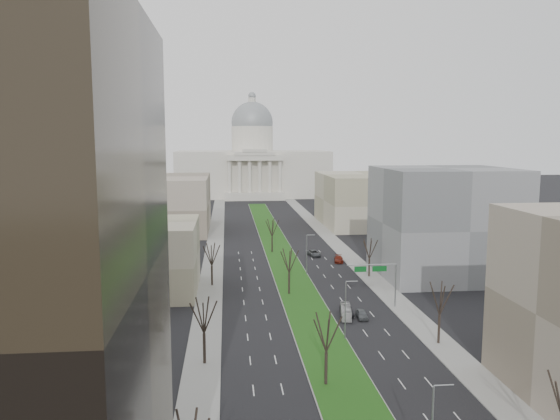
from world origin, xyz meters
TOP-DOWN VIEW (x-y plane):
  - ground at (0.00, 120.00)m, footprint 600.00×600.00m
  - median at (0.00, 118.99)m, footprint 8.00×222.03m
  - sidewalk_left at (-17.50, 95.00)m, footprint 5.00×330.00m
  - sidewalk_right at (17.50, 95.00)m, footprint 5.00×330.00m
  - capitol at (0.00, 269.59)m, footprint 80.00×46.00m
  - building_beige_left at (-33.00, 85.00)m, footprint 26.00×22.00m
  - building_grey_right at (34.00, 92.00)m, footprint 28.00×26.00m
  - building_far_left at (-35.00, 160.00)m, footprint 30.00×40.00m
  - building_far_right at (35.00, 165.00)m, footprint 30.00×40.00m
  - tree_left_mid at (-17.20, 48.00)m, footprint 5.40×5.40m
  - tree_left_far at (-17.20, 88.00)m, footprint 5.28×5.28m
  - tree_right_mid at (17.20, 52.00)m, footprint 5.52×5.52m
  - tree_right_far at (17.20, 92.00)m, footprint 5.04×5.04m
  - tree_median_a at (-2.00, 40.00)m, footprint 5.40×5.40m
  - tree_median_b at (-2.00, 80.00)m, footprint 5.40×5.40m
  - tree_median_c at (-2.00, 120.00)m, footprint 5.40×5.40m
  - streetlamp_median_b at (3.76, 55.00)m, footprint 1.90×0.20m
  - streetlamp_median_c at (3.76, 95.00)m, footprint 1.90×0.20m
  - mast_arm_signs at (13.49, 70.03)m, footprint 9.12×0.24m
  - car_grey_near at (8.71, 64.56)m, footprint 2.01×4.33m
  - car_black at (6.50, 66.45)m, footprint 1.65×4.61m
  - car_red at (13.50, 107.04)m, footprint 2.93×5.46m
  - car_grey_far at (8.50, 114.47)m, footprint 3.31×5.78m
  - box_van at (6.13, 65.45)m, footprint 2.78×7.17m

SIDE VIEW (x-z plane):
  - ground at x=0.00m, z-range 0.00..0.00m
  - sidewalk_left at x=-17.50m, z-range 0.00..0.15m
  - sidewalk_right at x=17.50m, z-range 0.00..0.15m
  - median at x=0.00m, z-range 0.00..0.20m
  - car_grey_near at x=8.71m, z-range 0.00..1.44m
  - car_red at x=13.50m, z-range 0.00..1.51m
  - car_black at x=6.50m, z-range 0.00..1.51m
  - car_grey_far at x=8.50m, z-range 0.00..1.52m
  - box_van at x=6.13m, z-range 0.00..1.95m
  - streetlamp_median_b at x=3.76m, z-range 0.23..9.39m
  - streetlamp_median_c at x=3.76m, z-range 0.23..9.39m
  - mast_arm_signs at x=13.49m, z-range 2.06..10.15m
  - tree_right_far at x=17.20m, z-range 1.99..11.07m
  - tree_left_far at x=-17.20m, z-range 2.09..11.59m
  - tree_left_mid at x=-17.20m, z-range 2.14..11.86m
  - tree_median_a at x=-2.00m, z-range 2.14..11.86m
  - tree_median_b at x=-2.00m, z-range 2.14..11.86m
  - tree_median_c at x=-2.00m, z-range 2.14..11.86m
  - building_beige_left at x=-33.00m, z-range 0.00..14.00m
  - tree_right_mid at x=17.20m, z-range 2.19..12.12m
  - building_far_left at x=-35.00m, z-range 0.00..18.00m
  - building_far_right at x=35.00m, z-range 0.00..18.00m
  - building_grey_right at x=34.00m, z-range 0.00..24.00m
  - capitol at x=0.00m, z-range -11.19..43.81m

